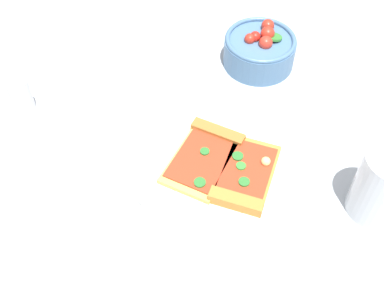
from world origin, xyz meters
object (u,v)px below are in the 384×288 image
(pizza_slice_far, at_px, (244,179))
(pizza_slice_near, at_px, (206,154))
(salad_bowl, at_px, (260,50))
(paper_napkin, at_px, (88,268))
(pepper_shaker, at_px, (20,94))
(plate, at_px, (217,170))
(soda_glass, at_px, (382,186))

(pizza_slice_far, bearing_deg, pizza_slice_near, 93.33)
(salad_bowl, distance_m, paper_napkin, 0.49)
(pizza_slice_far, xyz_separation_m, salad_bowl, (0.24, 0.15, 0.01))
(pizza_slice_near, height_order, salad_bowl, salad_bowl)
(salad_bowl, xyz_separation_m, pepper_shaker, (-0.36, 0.22, 0.01))
(salad_bowl, relative_size, pepper_shaker, 1.64)
(plate, bearing_deg, pizza_slice_far, -80.14)
(pizza_slice_far, bearing_deg, pepper_shaker, 108.84)
(salad_bowl, bearing_deg, paper_napkin, -169.92)
(pizza_slice_far, xyz_separation_m, pepper_shaker, (-0.13, 0.37, 0.02))
(pizza_slice_near, height_order, pepper_shaker, pepper_shaker)
(plate, height_order, pizza_slice_far, pizza_slice_far)
(soda_glass, bearing_deg, pepper_shaker, 112.73)
(pizza_slice_far, relative_size, soda_glass, 1.31)
(pizza_slice_near, xyz_separation_m, salad_bowl, (0.24, 0.08, 0.01))
(salad_bowl, height_order, pepper_shaker, pepper_shaker)
(soda_glass, distance_m, paper_napkin, 0.41)
(soda_glass, height_order, paper_napkin, soda_glass)
(pizza_slice_far, height_order, pepper_shaker, pepper_shaker)
(pizza_slice_far, height_order, soda_glass, soda_glass)
(soda_glass, bearing_deg, paper_napkin, 145.88)
(soda_glass, xyz_separation_m, pepper_shaker, (-0.22, 0.53, -0.02))
(pizza_slice_near, bearing_deg, paper_napkin, -179.20)
(pizza_slice_far, relative_size, pepper_shaker, 1.91)
(pizza_slice_near, bearing_deg, plate, -98.15)
(plate, xyz_separation_m, soda_glass, (0.10, -0.21, 0.05))
(pizza_slice_near, bearing_deg, salad_bowl, 18.79)
(pizza_slice_far, bearing_deg, salad_bowl, 33.13)
(paper_napkin, bearing_deg, soda_glass, -34.12)
(plate, relative_size, pepper_shaker, 3.28)
(plate, relative_size, soda_glass, 2.25)
(soda_glass, relative_size, pepper_shaker, 1.46)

